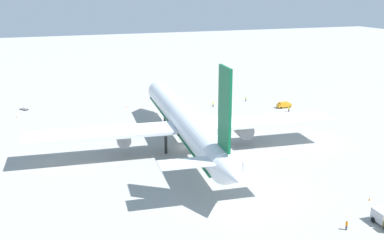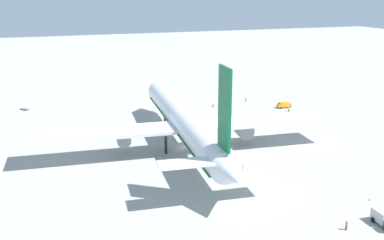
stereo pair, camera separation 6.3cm
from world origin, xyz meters
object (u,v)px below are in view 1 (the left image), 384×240
(ground_worker_0, at_px, (289,109))
(traffic_cone_3, at_px, (17,117))
(baggage_cart_0, at_px, (24,109))
(ground_worker_2, at_px, (213,104))
(service_truck_2, at_px, (169,97))
(traffic_cone_2, at_px, (126,107))
(service_van, at_px, (284,105))
(ground_worker_1, at_px, (246,99))
(airliner, at_px, (185,121))
(traffic_cone_0, at_px, (370,199))
(ground_worker_3, at_px, (347,225))

(ground_worker_0, relative_size, traffic_cone_3, 3.22)
(baggage_cart_0, relative_size, ground_worker_2, 1.97)
(service_truck_2, height_order, traffic_cone_3, service_truck_2)
(service_truck_2, relative_size, traffic_cone_2, 10.71)
(service_van, xyz_separation_m, ground_worker_1, (12.47, 7.97, -0.14))
(ground_worker_1, bearing_deg, service_van, -147.41)
(airliner, distance_m, ground_worker_1, 54.37)
(baggage_cart_0, distance_m, traffic_cone_0, 110.90)
(service_truck_2, relative_size, ground_worker_1, 3.35)
(ground_worker_0, height_order, ground_worker_1, ground_worker_0)
(ground_worker_2, relative_size, traffic_cone_3, 3.05)
(ground_worker_0, bearing_deg, ground_worker_3, 155.73)
(ground_worker_2, distance_m, traffic_cone_2, 29.13)
(airliner, xyz_separation_m, traffic_cone_0, (-38.77, -23.51, -6.90))
(service_truck_2, height_order, ground_worker_2, service_truck_2)
(service_truck_2, bearing_deg, ground_worker_1, -107.86)
(traffic_cone_3, bearing_deg, ground_worker_0, -104.92)
(airliner, relative_size, ground_worker_0, 44.20)
(baggage_cart_0, bearing_deg, service_van, -107.92)
(ground_worker_1, xyz_separation_m, traffic_cone_0, (-78.57, 12.99, -0.62))
(airliner, xyz_separation_m, service_van, (27.33, -44.47, -6.15))
(service_truck_2, height_order, ground_worker_3, service_truck_2)
(service_truck_2, relative_size, ground_worker_0, 3.33)
(ground_worker_0, height_order, traffic_cone_3, ground_worker_0)
(ground_worker_0, distance_m, ground_worker_3, 75.28)
(ground_worker_3, xyz_separation_m, traffic_cone_3, (90.75, 52.07, -0.55))
(ground_worker_3, bearing_deg, service_van, -23.56)
(ground_worker_3, bearing_deg, traffic_cone_3, 29.85)
(service_van, distance_m, traffic_cone_2, 52.79)
(ground_worker_2, xyz_separation_m, ground_worker_3, (-82.79, 10.21, -0.02))
(service_truck_2, xyz_separation_m, traffic_cone_3, (-3.72, 50.32, -1.35))
(traffic_cone_3, bearing_deg, traffic_cone_2, -88.99)
(traffic_cone_2, bearing_deg, ground_worker_3, -169.08)
(ground_worker_1, height_order, traffic_cone_0, ground_worker_1)
(traffic_cone_2, bearing_deg, ground_worker_2, -107.12)
(service_van, bearing_deg, traffic_cone_2, 70.40)
(ground_worker_0, distance_m, traffic_cone_2, 53.63)
(traffic_cone_2, bearing_deg, traffic_cone_3, 91.01)
(ground_worker_3, xyz_separation_m, traffic_cone_0, (7.55, -11.15, -0.55))
(service_van, bearing_deg, ground_worker_3, 156.44)
(service_truck_2, xyz_separation_m, service_van, (-20.81, -33.87, -0.59))
(airliner, distance_m, baggage_cart_0, 65.97)
(baggage_cart_0, xyz_separation_m, ground_worker_0, (-31.53, -80.80, 0.64))
(traffic_cone_3, bearing_deg, ground_worker_3, -150.15)
(ground_worker_3, bearing_deg, traffic_cone_2, 10.92)
(airliner, bearing_deg, ground_worker_2, -31.75)
(ground_worker_2, xyz_separation_m, traffic_cone_0, (-75.24, -0.94, -0.58))
(ground_worker_1, relative_size, ground_worker_3, 1.07)
(baggage_cart_0, distance_m, traffic_cone_2, 33.41)
(baggage_cart_0, height_order, ground_worker_3, ground_worker_3)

